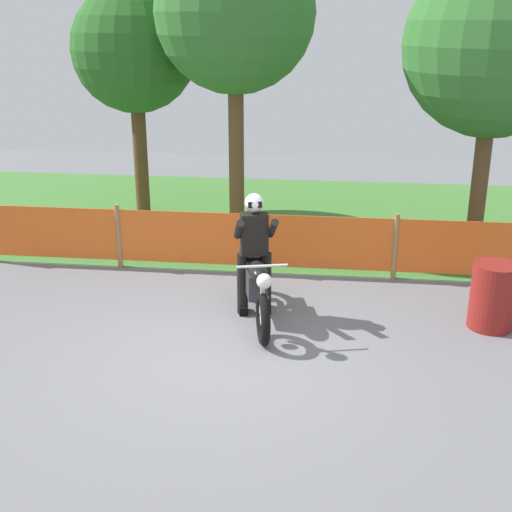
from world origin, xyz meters
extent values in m
cube|color=slate|center=(0.00, 0.00, -0.01)|extent=(24.00, 24.00, 0.02)
cube|color=#427A33|center=(0.00, 5.90, 0.01)|extent=(24.00, 6.39, 0.01)
cylinder|color=#997547|center=(-2.19, 2.70, 0.53)|extent=(0.08, 0.08, 1.05)
cylinder|color=#997547|center=(0.00, 2.70, 0.53)|extent=(0.08, 0.08, 1.05)
cylinder|color=#997547|center=(2.19, 2.70, 0.53)|extent=(0.08, 0.08, 1.05)
cube|color=orange|center=(-3.28, 2.70, 0.54)|extent=(2.11, 0.02, 0.85)
cube|color=orange|center=(-1.09, 2.70, 0.54)|extent=(2.11, 0.02, 0.85)
cube|color=orange|center=(1.09, 2.70, 0.54)|extent=(2.11, 0.02, 0.85)
cube|color=orange|center=(3.28, 2.70, 0.54)|extent=(2.11, 0.02, 0.85)
cylinder|color=brown|center=(-2.66, 5.75, 1.21)|extent=(0.28, 0.28, 2.42)
sphere|color=#286023|center=(-2.66, 5.75, 3.26)|extent=(2.40, 2.40, 2.40)
cylinder|color=brown|center=(-0.60, 4.93, 1.47)|extent=(0.28, 0.28, 2.94)
sphere|color=#33702D|center=(-0.60, 4.93, 3.92)|extent=(2.80, 2.80, 2.80)
cylinder|color=brown|center=(3.70, 4.49, 1.19)|extent=(0.28, 0.28, 2.37)
sphere|color=#33702D|center=(3.70, 4.49, 3.42)|extent=(2.98, 2.98, 2.98)
torus|color=black|center=(0.41, 0.29, 0.33)|extent=(0.27, 0.68, 0.67)
cylinder|color=silver|center=(0.41, 0.29, 0.33)|extent=(0.10, 0.16, 0.15)
torus|color=black|center=(0.07, 1.71, 0.33)|extent=(0.27, 0.68, 0.67)
cylinder|color=silver|center=(0.07, 1.71, 0.33)|extent=(0.10, 0.16, 0.15)
cube|color=#38383D|center=(0.23, 1.05, 0.52)|extent=(0.39, 0.67, 0.33)
ellipsoid|color=black|center=(0.29, 0.81, 0.75)|extent=(0.37, 0.59, 0.23)
cube|color=black|center=(0.17, 1.30, 0.72)|extent=(0.36, 0.62, 0.10)
cube|color=silver|center=(0.07, 1.71, 0.70)|extent=(0.25, 0.41, 0.04)
cylinder|color=silver|center=(0.40, 0.35, 0.64)|extent=(0.11, 0.25, 0.60)
sphere|color=white|center=(0.44, 0.18, 0.88)|extent=(0.23, 0.23, 0.19)
cylinder|color=silver|center=(0.39, 0.39, 0.99)|extent=(0.62, 0.18, 0.03)
cylinder|color=silver|center=(0.30, 1.39, 0.27)|extent=(0.21, 0.58, 0.07)
cylinder|color=black|center=(0.35, 1.24, 0.43)|extent=(0.18, 0.18, 0.86)
cube|color=black|center=(0.35, 1.24, 0.06)|extent=(0.17, 0.28, 0.12)
cylinder|color=black|center=(0.04, 1.16, 0.43)|extent=(0.18, 0.18, 0.86)
cube|color=black|center=(0.04, 1.16, 0.06)|extent=(0.17, 0.28, 0.12)
cube|color=black|center=(0.19, 1.20, 1.14)|extent=(0.41, 0.32, 0.56)
cylinder|color=black|center=(0.45, 1.08, 1.26)|extent=(0.21, 0.49, 0.38)
cylinder|color=black|center=(0.02, 0.97, 1.26)|extent=(0.21, 0.49, 0.38)
sphere|color=white|center=(0.19, 1.20, 1.56)|extent=(0.30, 0.30, 0.25)
cube|color=black|center=(0.22, 1.10, 1.56)|extent=(0.18, 0.07, 0.08)
cylinder|color=maroon|center=(3.33, 1.11, 0.44)|extent=(0.58, 0.58, 0.88)
camera|label=1|loc=(1.24, -7.29, 3.90)|focal=47.53mm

